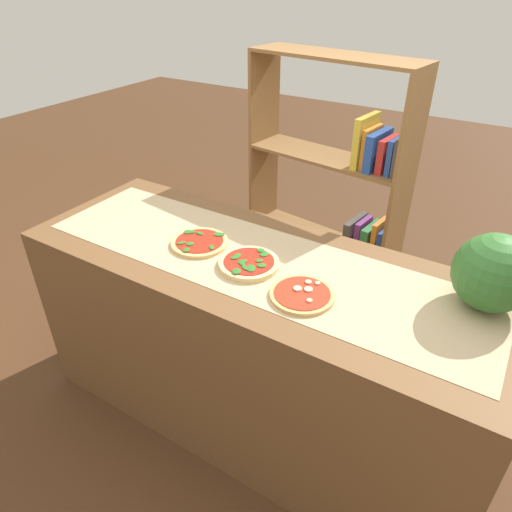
# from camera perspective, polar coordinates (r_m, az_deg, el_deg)

# --- Properties ---
(ground_plane) EXTENTS (12.00, 12.00, 0.00)m
(ground_plane) POSITION_cam_1_polar(r_m,az_deg,el_deg) (2.52, 0.00, -18.41)
(ground_plane) COLOR #4C2D19
(counter) EXTENTS (2.05, 0.75, 0.92)m
(counter) POSITION_cam_1_polar(r_m,az_deg,el_deg) (2.18, 0.00, -10.73)
(counter) COLOR brown
(counter) RESTS_ON ground_plane
(parchment_paper) EXTENTS (1.91, 0.52, 0.00)m
(parchment_paper) POSITION_cam_1_polar(r_m,az_deg,el_deg) (1.90, 0.00, -0.48)
(parchment_paper) COLOR tan
(parchment_paper) RESTS_ON counter
(pizza_spinach_0) EXTENTS (0.25, 0.25, 0.02)m
(pizza_spinach_0) POSITION_cam_1_polar(r_m,az_deg,el_deg) (2.01, -6.97, 1.69)
(pizza_spinach_0) COLOR #DBB26B
(pizza_spinach_0) RESTS_ON parchment_paper
(pizza_spinach_1) EXTENTS (0.24, 0.24, 0.03)m
(pizza_spinach_1) POSITION_cam_1_polar(r_m,az_deg,el_deg) (1.85, -0.87, -0.91)
(pizza_spinach_1) COLOR #E5C17F
(pizza_spinach_1) RESTS_ON parchment_paper
(pizza_mushroom_2) EXTENTS (0.24, 0.24, 0.02)m
(pizza_mushroom_2) POSITION_cam_1_polar(r_m,az_deg,el_deg) (1.70, 5.71, -4.73)
(pizza_mushroom_2) COLOR tan
(pizza_mushroom_2) RESTS_ON parchment_paper
(watermelon) EXTENTS (0.28, 0.28, 0.28)m
(watermelon) POSITION_cam_1_polar(r_m,az_deg,el_deg) (1.77, 27.24, -1.86)
(watermelon) COLOR #2D6628
(watermelon) RESTS_ON counter
(bookshelf) EXTENTS (0.95, 0.39, 1.58)m
(bookshelf) POSITION_cam_1_polar(r_m,az_deg,el_deg) (2.70, 10.42, 5.22)
(bookshelf) COLOR brown
(bookshelf) RESTS_ON ground_plane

